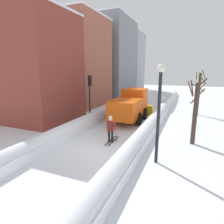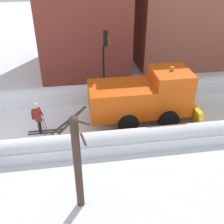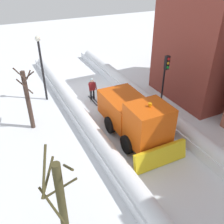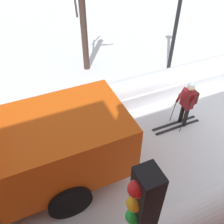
# 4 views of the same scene
# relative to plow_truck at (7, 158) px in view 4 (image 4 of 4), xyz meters

# --- Properties ---
(plow_truck) EXTENTS (3.20, 5.98, 3.12)m
(plow_truck) POSITION_rel_plow_truck_xyz_m (0.00, 0.00, 0.00)
(plow_truck) COLOR #DB510F
(plow_truck) RESTS_ON ground
(skier) EXTENTS (0.62, 1.80, 1.81)m
(skier) POSITION_rel_plow_truck_xyz_m (0.44, -5.71, -0.48)
(skier) COLOR black
(skier) RESTS_ON ground
(bare_tree_near) EXTENTS (1.11, 1.32, 4.25)m
(bare_tree_near) POSITION_rel_plow_truck_xyz_m (5.44, -3.84, 0.65)
(bare_tree_near) COLOR #423128
(bare_tree_near) RESTS_ON ground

